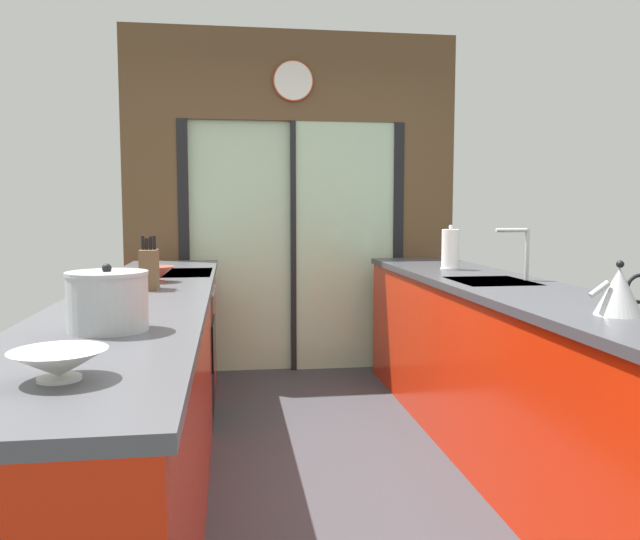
{
  "coord_description": "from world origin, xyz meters",
  "views": [
    {
      "loc": [
        -0.5,
        -2.68,
        1.3
      ],
      "look_at": [
        0.01,
        0.92,
        0.96
      ],
      "focal_mm": 35.6,
      "sensor_mm": 36.0,
      "label": 1
    }
  ],
  "objects_px": {
    "oven_range": "(165,348)",
    "stock_pot": "(108,301)",
    "kettle": "(619,291)",
    "paper_towel_roll": "(450,250)",
    "mixing_bowl_near": "(59,364)",
    "mixing_bowl_far": "(157,274)",
    "knife_block": "(149,269)"
  },
  "relations": [
    {
      "from": "mixing_bowl_near",
      "to": "kettle",
      "type": "xyz_separation_m",
      "value": [
        1.78,
        0.63,
        0.05
      ]
    },
    {
      "from": "mixing_bowl_far",
      "to": "paper_towel_roll",
      "type": "distance_m",
      "value": 1.84
    },
    {
      "from": "oven_range",
      "to": "kettle",
      "type": "bearing_deg",
      "value": -45.49
    },
    {
      "from": "oven_range",
      "to": "mixing_bowl_near",
      "type": "relative_size",
      "value": 4.25
    },
    {
      "from": "mixing_bowl_far",
      "to": "oven_range",
      "type": "bearing_deg",
      "value": 92.07
    },
    {
      "from": "knife_block",
      "to": "kettle",
      "type": "relative_size",
      "value": 1.02
    },
    {
      "from": "mixing_bowl_near",
      "to": "paper_towel_roll",
      "type": "distance_m",
      "value": 3.0
    },
    {
      "from": "oven_range",
      "to": "paper_towel_roll",
      "type": "xyz_separation_m",
      "value": [
        1.8,
        -0.05,
        0.59
      ]
    },
    {
      "from": "mixing_bowl_far",
      "to": "mixing_bowl_near",
      "type": "bearing_deg",
      "value": -90.0
    },
    {
      "from": "mixing_bowl_near",
      "to": "kettle",
      "type": "distance_m",
      "value": 1.89
    },
    {
      "from": "knife_block",
      "to": "stock_pot",
      "type": "relative_size",
      "value": 1.02
    },
    {
      "from": "mixing_bowl_far",
      "to": "stock_pot",
      "type": "bearing_deg",
      "value": -90.0
    },
    {
      "from": "knife_block",
      "to": "paper_towel_roll",
      "type": "distance_m",
      "value": 1.94
    },
    {
      "from": "paper_towel_roll",
      "to": "kettle",
      "type": "bearing_deg",
      "value": -89.94
    },
    {
      "from": "mixing_bowl_near",
      "to": "mixing_bowl_far",
      "type": "height_order",
      "value": "mixing_bowl_far"
    },
    {
      "from": "kettle",
      "to": "paper_towel_roll",
      "type": "distance_m",
      "value": 1.78
    },
    {
      "from": "oven_range",
      "to": "knife_block",
      "type": "bearing_deg",
      "value": -88.72
    },
    {
      "from": "oven_range",
      "to": "stock_pot",
      "type": "relative_size",
      "value": 3.62
    },
    {
      "from": "knife_block",
      "to": "stock_pot",
      "type": "distance_m",
      "value": 1.05
    },
    {
      "from": "oven_range",
      "to": "paper_towel_roll",
      "type": "bearing_deg",
      "value": -1.65
    },
    {
      "from": "stock_pot",
      "to": "paper_towel_roll",
      "type": "xyz_separation_m",
      "value": [
        1.78,
        1.82,
        0.03
      ]
    },
    {
      "from": "oven_range",
      "to": "stock_pot",
      "type": "height_order",
      "value": "stock_pot"
    },
    {
      "from": "mixing_bowl_near",
      "to": "knife_block",
      "type": "relative_size",
      "value": 0.84
    },
    {
      "from": "stock_pot",
      "to": "mixing_bowl_near",
      "type": "bearing_deg",
      "value": -90.0
    },
    {
      "from": "oven_range",
      "to": "kettle",
      "type": "xyz_separation_m",
      "value": [
        1.8,
        -1.83,
        0.55
      ]
    },
    {
      "from": "paper_towel_roll",
      "to": "mixing_bowl_far",
      "type": "bearing_deg",
      "value": -165.54
    },
    {
      "from": "knife_block",
      "to": "kettle",
      "type": "height_order",
      "value": "knife_block"
    },
    {
      "from": "stock_pot",
      "to": "kettle",
      "type": "distance_m",
      "value": 1.78
    },
    {
      "from": "mixing_bowl_far",
      "to": "stock_pot",
      "type": "distance_m",
      "value": 1.36
    },
    {
      "from": "mixing_bowl_near",
      "to": "mixing_bowl_far",
      "type": "distance_m",
      "value": 1.96
    },
    {
      "from": "mixing_bowl_far",
      "to": "knife_block",
      "type": "relative_size",
      "value": 0.72
    },
    {
      "from": "paper_towel_roll",
      "to": "oven_range",
      "type": "bearing_deg",
      "value": 178.35
    }
  ]
}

